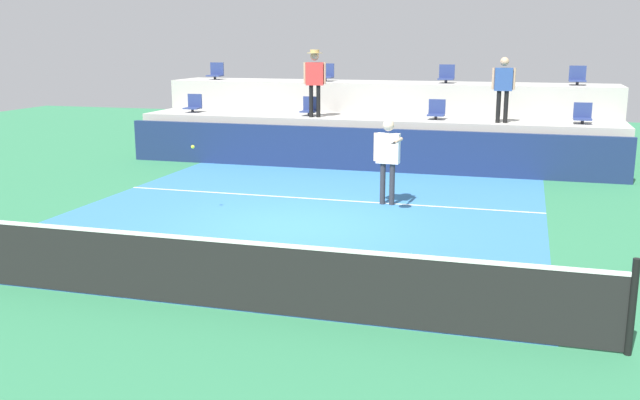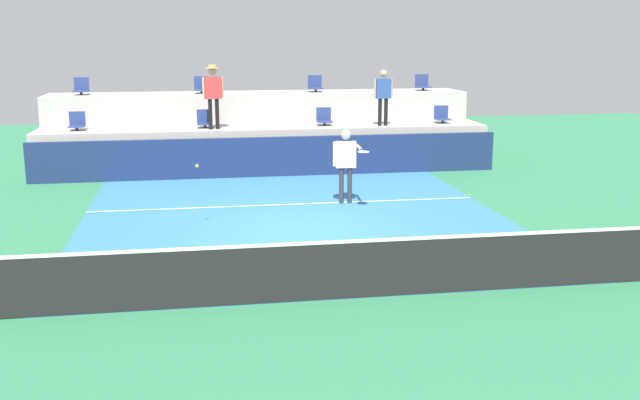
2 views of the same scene
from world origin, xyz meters
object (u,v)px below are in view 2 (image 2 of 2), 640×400
object	(u,v)px
stadium_chair_upper_far_left	(81,88)
tennis_ball	(197,166)
stadium_chair_lower_right	(324,118)
tennis_player	(346,158)
stadium_chair_lower_far_right	(442,116)
stadium_chair_lower_left	(205,120)
spectator_with_hat	(213,90)
stadium_chair_upper_left	(201,86)
stadium_chair_upper_right	(315,85)
stadium_chair_upper_far_right	(423,84)
stadium_chair_lower_far_left	(77,123)
spectator_leaning_on_rail	(383,92)

from	to	relation	value
stadium_chair_upper_far_left	tennis_ball	distance (m)	9.23
stadium_chair_lower_right	tennis_player	size ratio (longest dim) A/B	0.30
stadium_chair_lower_far_right	tennis_ball	xyz separation A→B (m)	(-7.40, -6.74, -0.16)
stadium_chair_lower_left	spectator_with_hat	size ratio (longest dim) A/B	0.29
stadium_chair_upper_left	stadium_chair_upper_right	xyz separation A→B (m)	(3.56, 0.00, 0.00)
stadium_chair_lower_left	stadium_chair_upper_far_right	size ratio (longest dim) A/B	1.00
spectator_with_hat	stadium_chair_upper_far_left	bearing A→B (deg)	150.57
stadium_chair_lower_far_right	stadium_chair_upper_right	distance (m)	4.12
stadium_chair_lower_far_left	stadium_chair_lower_left	xyz separation A→B (m)	(3.54, 0.00, 0.00)
stadium_chair_lower_far_left	stadium_chair_upper_right	size ratio (longest dim) A/B	1.00
stadium_chair_lower_left	stadium_chair_upper_left	distance (m)	1.99
stadium_chair_upper_far_right	spectator_with_hat	world-z (taller)	spectator_with_hat
stadium_chair_upper_right	stadium_chair_upper_far_left	bearing A→B (deg)	180.00
stadium_chair_upper_right	tennis_player	xyz separation A→B (m)	(-0.38, -6.74, -1.25)
tennis_player	spectator_leaning_on_rail	bearing A→B (deg)	65.99
spectator_leaning_on_rail	tennis_ball	size ratio (longest dim) A/B	24.00
stadium_chair_lower_right	spectator_with_hat	world-z (taller)	spectator_with_hat
stadium_chair_lower_far_left	stadium_chair_lower_right	xyz separation A→B (m)	(7.03, 0.00, 0.00)
stadium_chair_lower_far_left	spectator_with_hat	xyz separation A→B (m)	(3.79, -0.38, 0.90)
stadium_chair_upper_left	stadium_chair_upper_far_right	size ratio (longest dim) A/B	1.00
stadium_chair_lower_far_right	tennis_ball	size ratio (longest dim) A/B	7.65
stadium_chair_lower_far_left	stadium_chair_upper_far_right	bearing A→B (deg)	9.65
spectator_with_hat	spectator_leaning_on_rail	bearing A→B (deg)	0.00
tennis_ball	stadium_chair_upper_far_right	bearing A→B (deg)	49.40
stadium_chair_lower_right	spectator_leaning_on_rail	bearing A→B (deg)	-12.82
stadium_chair_upper_left	tennis_player	world-z (taller)	stadium_chair_upper_left
stadium_chair_lower_far_left	tennis_player	world-z (taller)	stadium_chair_lower_far_left
stadium_chair_lower_far_right	stadium_chair_upper_far_left	bearing A→B (deg)	170.49
stadium_chair_upper_far_left	stadium_chair_upper_far_right	xyz separation A→B (m)	(10.67, 0.00, 0.00)
stadium_chair_upper_right	tennis_player	world-z (taller)	stadium_chair_upper_right
stadium_chair_lower_left	tennis_ball	distance (m)	6.75
stadium_chair_lower_right	stadium_chair_upper_right	world-z (taller)	stadium_chair_upper_right
stadium_chair_lower_left	tennis_player	world-z (taller)	stadium_chair_lower_left
tennis_ball	stadium_chair_upper_right	bearing A→B (deg)	66.06
stadium_chair_lower_far_left	stadium_chair_upper_far_left	size ratio (longest dim) A/B	1.00
stadium_chair_upper_far_right	stadium_chair_upper_far_left	bearing A→B (deg)	180.00
stadium_chair_lower_far_right	spectator_leaning_on_rail	world-z (taller)	spectator_leaning_on_rail
spectator_with_hat	stadium_chair_lower_far_left	bearing A→B (deg)	174.22
stadium_chair_lower_far_right	stadium_chair_upper_far_left	xyz separation A→B (m)	(-10.74, 1.80, 0.85)
tennis_player	spectator_leaning_on_rail	distance (m)	5.12
stadium_chair_lower_right	stadium_chair_lower_far_right	distance (m)	3.64
stadium_chair_lower_far_left	stadium_chair_lower_far_right	world-z (taller)	same
stadium_chair_upper_right	tennis_ball	xyz separation A→B (m)	(-3.79, -8.54, -1.01)
tennis_ball	stadium_chair_lower_far_left	bearing A→B (deg)	115.86
spectator_leaning_on_rail	tennis_ball	xyz separation A→B (m)	(-5.45, -6.36, -0.92)
stadium_chair_upper_far_right	tennis_ball	size ratio (longest dim) A/B	7.65
tennis_player	stadium_chair_lower_left	bearing A→B (deg)	122.48
stadium_chair_upper_left	stadium_chair_upper_far_right	distance (m)	7.09
stadium_chair_upper_far_right	stadium_chair_lower_right	bearing A→B (deg)	-153.16
stadium_chair_lower_far_right	stadium_chair_upper_left	world-z (taller)	stadium_chair_upper_left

